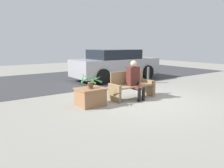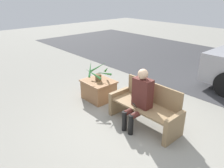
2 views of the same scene
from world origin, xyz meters
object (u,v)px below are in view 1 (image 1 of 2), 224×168
planter_box (91,96)px  parked_car (115,64)px  bollard_post (148,74)px  potted_plant (91,81)px  bench (131,86)px  person_seated (135,78)px

planter_box → parked_car: (3.55, 3.50, 0.48)m
planter_box → bollard_post: bollard_post is taller
potted_plant → bollard_post: size_ratio=0.86×
bench → planter_box: size_ratio=2.01×
bench → parked_car: bearing=60.5°
planter_box → bollard_post: size_ratio=1.04×
bench → person_seated: 0.34m
bench → bollard_post: 3.06m
bench → parked_car: 4.04m
person_seated → planter_box: size_ratio=1.60×
bench → bollard_post: (2.53, 1.72, -0.01)m
planter_box → person_seated: bearing=-6.3°
parked_car → bench: bearing=-119.5°
parked_car → bollard_post: bearing=-72.7°
potted_plant → parked_car: 4.99m
planter_box → parked_car: parked_car is taller
parked_car → bollard_post: 1.90m
bench → potted_plant: size_ratio=2.43×
planter_box → potted_plant: bearing=-25.8°
parked_car → potted_plant: bearing=-135.2°
potted_plant → parked_car: (3.54, 3.51, 0.02)m
bench → planter_box: bearing=-179.8°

